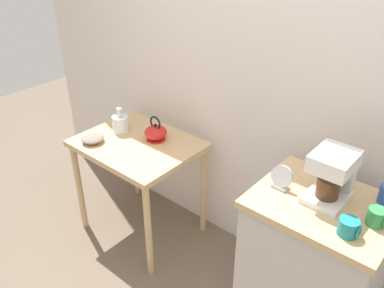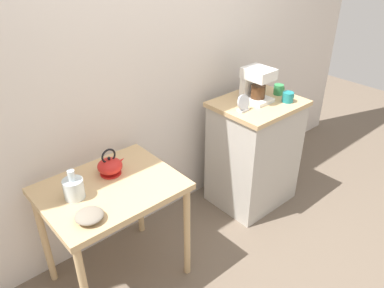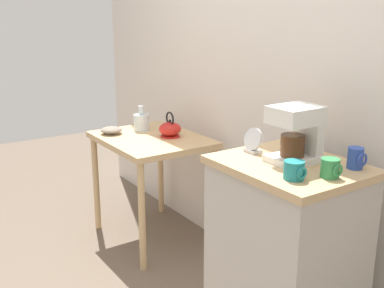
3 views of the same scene
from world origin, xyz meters
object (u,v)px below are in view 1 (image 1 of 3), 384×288
(teakettle, at_px, (156,133))
(glass_carafe_vase, at_px, (121,123))
(bowl_stoneware, at_px, (93,138))
(mug_dark_teal, at_px, (349,227))
(table_clock, at_px, (281,179))
(coffee_maker, at_px, (333,173))
(mug_tall_green, at_px, (377,217))

(teakettle, xyz_separation_m, glass_carafe_vase, (-0.28, -0.07, 0.01))
(bowl_stoneware, relative_size, mug_dark_teal, 1.63)
(teakettle, xyz_separation_m, table_clock, (1.03, -0.15, 0.17))
(coffee_maker, xyz_separation_m, mug_tall_green, (0.24, -0.05, -0.10))
(glass_carafe_vase, height_order, mug_tall_green, mug_tall_green)
(teakettle, bearing_deg, mug_dark_teal, -10.52)
(mug_dark_teal, xyz_separation_m, table_clock, (-0.38, 0.11, 0.02))
(mug_tall_green, relative_size, table_clock, 0.68)
(coffee_maker, relative_size, mug_tall_green, 3.08)
(bowl_stoneware, bearing_deg, teakettle, 44.71)
(bowl_stoneware, relative_size, coffee_maker, 0.58)
(teakettle, bearing_deg, bowl_stoneware, -135.29)
(glass_carafe_vase, bearing_deg, bowl_stoneware, -97.30)
(teakettle, distance_m, coffee_maker, 1.27)
(coffee_maker, bearing_deg, table_clock, -159.86)
(bowl_stoneware, distance_m, glass_carafe_vase, 0.23)
(coffee_maker, height_order, table_clock, coffee_maker)
(table_clock, bearing_deg, glass_carafe_vase, 176.63)
(bowl_stoneware, bearing_deg, table_clock, 6.43)
(bowl_stoneware, bearing_deg, mug_tall_green, 5.75)
(coffee_maker, distance_m, mug_dark_teal, 0.27)
(mug_tall_green, bearing_deg, bowl_stoneware, -174.25)
(teakettle, relative_size, glass_carafe_vase, 1.04)
(coffee_maker, height_order, mug_dark_teal, coffee_maker)
(bowl_stoneware, relative_size, teakettle, 0.81)
(glass_carafe_vase, relative_size, table_clock, 1.46)
(teakettle, height_order, mug_tall_green, mug_tall_green)
(bowl_stoneware, height_order, teakettle, teakettle)
(glass_carafe_vase, height_order, table_clock, table_clock)
(bowl_stoneware, xyz_separation_m, mug_tall_green, (1.79, 0.18, 0.18))
(mug_tall_green, bearing_deg, teakettle, 175.28)
(table_clock, bearing_deg, teakettle, 171.61)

